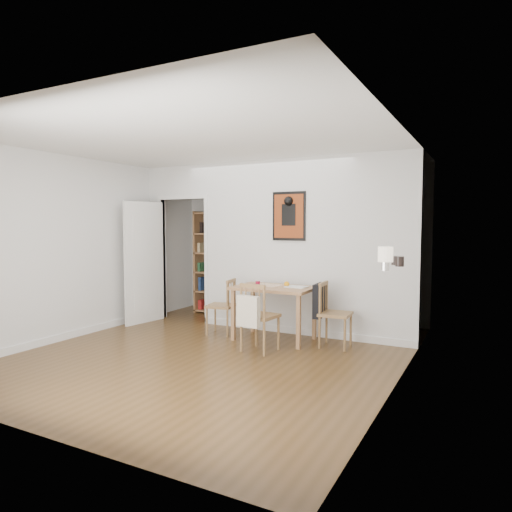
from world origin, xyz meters
The scene contains 15 objects.
ground centered at (0.00, 0.00, 0.00)m, with size 5.20×5.20×0.00m, color #4F3419.
room_shell centered at (0.10, 1.34, 1.30)m, with size 5.20×5.20×5.20m.
dining_table centered at (0.37, 0.90, 0.67)m, with size 1.11×0.71×0.76m.
chair_left centered at (-0.47, 0.83, 0.41)m, with size 0.48×0.48×0.83m.
chair_right centered at (1.24, 0.92, 0.45)m, with size 0.51×0.46×0.87m.
chair_front centered at (0.46, 0.27, 0.45)m, with size 0.49×0.54×0.89m.
bookshelf centered at (-1.41, 2.15, 0.92)m, with size 0.79×0.31×1.87m.
fireplace centered at (2.16, 0.25, 0.62)m, with size 0.45×1.25×1.16m.
red_glass centered at (0.18, 0.76, 0.80)m, with size 0.06×0.06×0.08m, color maroon.
orange_fruit centered at (0.53, 0.98, 0.79)m, with size 0.07×0.07×0.07m, color orange.
placemat centered at (0.22, 0.99, 0.76)m, with size 0.42×0.31×0.00m, color beige.
notebook centered at (0.67, 0.98, 0.76)m, with size 0.29×0.21×0.01m, color silver.
mantel_lamp centered at (2.11, -0.12, 1.31)m, with size 0.15×0.15×0.24m.
ceramic_jar_a centered at (2.16, 0.40, 1.22)m, with size 0.09×0.09×0.11m, color black.
ceramic_jar_b centered at (2.08, 0.55, 1.21)m, with size 0.08×0.08×0.10m, color black.
Camera 1 is at (3.10, -4.85, 1.63)m, focal length 32.00 mm.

